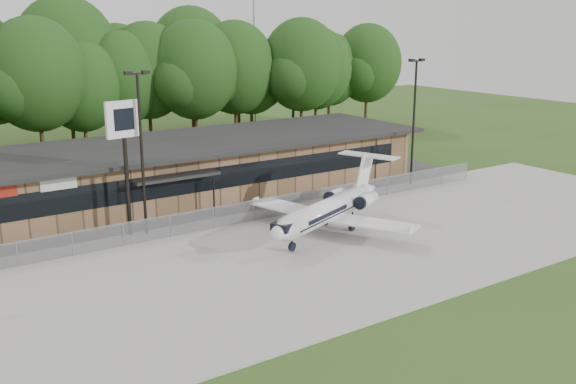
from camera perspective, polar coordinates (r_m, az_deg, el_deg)
ground at (r=30.84m, az=8.31°, el=-10.26°), size 160.00×160.00×0.00m
apron at (r=36.63m, az=-0.12°, el=-5.87°), size 64.00×18.00×0.08m
parking_lot at (r=46.15m, az=-8.08°, el=-1.62°), size 50.00×9.00×0.06m
terminal at (r=49.53m, az=-10.43°, el=1.99°), size 41.00×11.65×4.30m
fence at (r=42.08m, az=-5.42°, el=-2.10°), size 46.00×0.04×1.52m
treeline at (r=65.55m, az=-17.11°, el=9.41°), size 72.00×12.00×15.00m
radio_mast at (r=79.83m, az=-3.04°, el=14.49°), size 0.20×0.20×25.00m
light_pole_mid at (r=40.18m, az=-12.93°, el=4.41°), size 1.55×0.30×10.23m
light_pole_right at (r=52.81m, az=11.15°, el=6.94°), size 1.55×0.30×10.23m
business_jet at (r=40.43m, az=3.73°, el=-1.62°), size 12.66×11.31×4.35m
pole_sign at (r=40.05m, az=-14.37°, el=5.04°), size 2.24×0.58×8.49m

